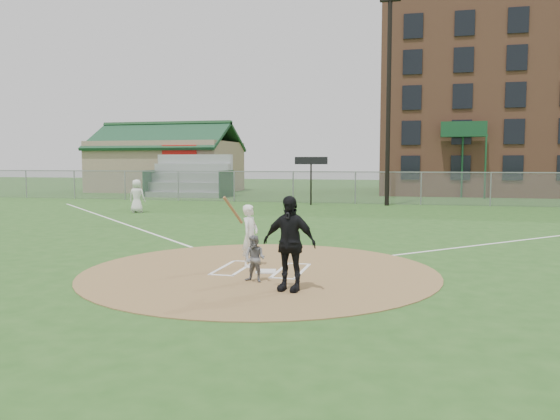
% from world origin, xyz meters
% --- Properties ---
extents(ground, '(140.00, 140.00, 0.00)m').
position_xyz_m(ground, '(0.00, 0.00, 0.00)').
color(ground, '#26501B').
rests_on(ground, ground).
extents(dirt_circle, '(8.40, 8.40, 0.02)m').
position_xyz_m(dirt_circle, '(0.00, 0.00, 0.01)').
color(dirt_circle, olive).
rests_on(dirt_circle, ground).
extents(home_plate, '(0.54, 0.54, 0.03)m').
position_xyz_m(home_plate, '(0.18, -0.14, 0.04)').
color(home_plate, silver).
rests_on(home_plate, dirt_circle).
extents(foul_line_third, '(17.04, 17.04, 0.01)m').
position_xyz_m(foul_line_third, '(-9.00, 9.00, 0.01)').
color(foul_line_third, white).
rests_on(foul_line_third, ground).
extents(catcher, '(0.56, 0.48, 1.01)m').
position_xyz_m(catcher, '(0.22, -1.22, 0.52)').
color(catcher, slate).
rests_on(catcher, dirt_circle).
extents(umpire, '(1.19, 0.66, 1.92)m').
position_xyz_m(umpire, '(1.12, -1.81, 0.98)').
color(umpire, black).
rests_on(umpire, dirt_circle).
extents(ondeck_player, '(0.87, 0.60, 1.72)m').
position_xyz_m(ondeck_player, '(-10.33, 13.17, 0.86)').
color(ondeck_player, white).
rests_on(ondeck_player, ground).
extents(batters_boxes, '(2.08, 1.88, 0.01)m').
position_xyz_m(batters_boxes, '(0.00, 0.15, 0.03)').
color(batters_boxes, white).
rests_on(batters_boxes, dirt_circle).
extents(batter_at_plate, '(0.72, 0.98, 1.78)m').
position_xyz_m(batter_at_plate, '(-0.38, 0.42, 0.80)').
color(batter_at_plate, white).
rests_on(batter_at_plate, dirt_circle).
extents(outfield_fence, '(56.08, 0.08, 2.03)m').
position_xyz_m(outfield_fence, '(0.00, 22.00, 1.02)').
color(outfield_fence, slate).
rests_on(outfield_fence, ground).
extents(bleachers, '(6.08, 3.20, 3.20)m').
position_xyz_m(bleachers, '(-13.00, 26.20, 1.59)').
color(bleachers, '#B7BABF').
rests_on(bleachers, ground).
extents(clubhouse, '(12.20, 8.71, 6.23)m').
position_xyz_m(clubhouse, '(-18.00, 32.99, 2.39)').
color(clubhouse, gray).
rests_on(clubhouse, ground).
extents(light_pole, '(1.20, 0.30, 12.22)m').
position_xyz_m(light_pole, '(2.00, 21.00, 6.61)').
color(light_pole, black).
rests_on(light_pole, ground).
extents(scoreboard_sign, '(2.00, 0.10, 2.93)m').
position_xyz_m(scoreboard_sign, '(-2.50, 20.20, 2.39)').
color(scoreboard_sign, black).
rests_on(scoreboard_sign, ground).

